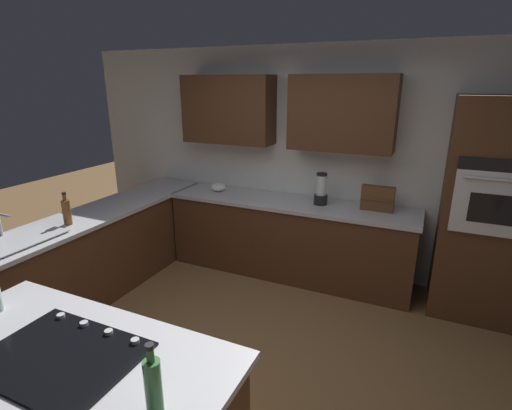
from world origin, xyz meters
TOP-DOWN VIEW (x-y plane):
  - ground_plane at (0.00, 0.00)m, footprint 14.00×14.00m
  - wall_back at (0.07, -2.04)m, footprint 6.00×0.44m
  - lower_cabinets_back at (0.10, -1.72)m, footprint 2.80×0.60m
  - countertop_back at (0.10, -1.72)m, footprint 2.84×0.64m
  - lower_cabinets_side at (1.82, -0.55)m, footprint 0.60×2.90m
  - countertop_side at (1.82, -0.55)m, footprint 0.64×2.94m
  - island_top at (0.24, 1.21)m, footprint 1.76×0.90m
  - wall_oven at (-1.85, -1.72)m, footprint 0.80×0.66m
  - sink_unit at (1.83, 0.33)m, footprint 0.46×0.70m
  - cooktop at (0.24, 1.21)m, footprint 0.76×0.56m
  - blender at (-0.25, -1.77)m, footprint 0.15×0.15m
  - mixing_bowl at (1.05, -1.77)m, footprint 0.19×0.19m
  - spice_rack at (-0.85, -1.80)m, footprint 0.34×0.11m
  - dish_soap_bottle at (1.77, -0.15)m, footprint 0.08×0.08m
  - second_bottle at (-0.40, 1.28)m, footprint 0.07×0.07m

SIDE VIEW (x-z plane):
  - ground_plane at x=0.00m, z-range 0.00..0.00m
  - lower_cabinets_back at x=0.10m, z-range 0.00..0.86m
  - lower_cabinets_side at x=1.82m, z-range 0.00..0.86m
  - countertop_back at x=0.10m, z-range 0.86..0.90m
  - countertop_side at x=1.82m, z-range 0.86..0.90m
  - island_top at x=0.24m, z-range 0.86..0.90m
  - cooktop at x=0.24m, z-range 0.89..0.92m
  - sink_unit at x=1.83m, z-range 0.80..1.03m
  - mixing_bowl at x=1.05m, z-range 0.90..1.00m
  - dish_soap_bottle at x=1.77m, z-range 0.87..1.19m
  - spice_rack at x=-0.85m, z-range 0.90..1.16m
  - second_bottle at x=-0.40m, z-range 0.87..1.20m
  - wall_oven at x=-1.85m, z-range 0.00..2.10m
  - blender at x=-0.25m, z-range 0.88..1.23m
  - wall_back at x=0.07m, z-range 0.16..2.76m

